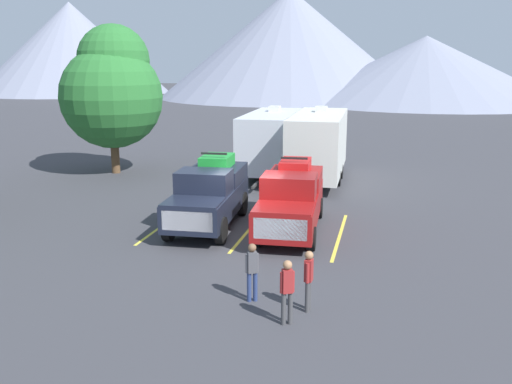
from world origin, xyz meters
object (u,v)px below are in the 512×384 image
object	(u,v)px
camper_trailer_a	(271,140)
person_b	(287,288)
pickup_truck_b	(291,198)
person_a	(309,277)
person_c	(252,268)
camper_trailer_b	(318,143)
pickup_truck_a	(210,193)

from	to	relation	value
camper_trailer_a	person_b	bearing A→B (deg)	-76.48
pickup_truck_b	person_a	distance (m)	6.84
camper_trailer_a	pickup_truck_b	bearing A→B (deg)	-73.43
camper_trailer_a	person_c	size ratio (longest dim) A/B	5.13
person_a	person_b	size ratio (longest dim) A/B	0.98
camper_trailer_b	person_a	xyz separation A→B (m)	(1.76, -15.16, -1.09)
pickup_truck_b	person_b	distance (m)	7.58
person_a	pickup_truck_b	bearing A→B (deg)	103.86
camper_trailer_b	person_b	world-z (taller)	camper_trailer_b
camper_trailer_b	person_c	size ratio (longest dim) A/B	5.42
pickup_truck_b	person_b	world-z (taller)	pickup_truck_b
camper_trailer_a	person_a	distance (m)	16.83
person_c	camper_trailer_a	bearing A→B (deg)	100.53
pickup_truck_b	camper_trailer_b	distance (m)	8.57
pickup_truck_b	person_b	bearing A→B (deg)	-80.50
camper_trailer_a	person_c	distance (m)	16.29
camper_trailer_a	person_b	size ratio (longest dim) A/B	5.02
camper_trailer_b	pickup_truck_a	bearing A→B (deg)	-108.90
pickup_truck_b	person_c	world-z (taller)	pickup_truck_b
person_b	person_c	xyz separation A→B (m)	(-1.12, 1.05, -0.02)
pickup_truck_b	camper_trailer_b	world-z (taller)	camper_trailer_b
pickup_truck_a	person_c	size ratio (longest dim) A/B	3.47
pickup_truck_a	camper_trailer_a	bearing A→B (deg)	88.42
camper_trailer_b	person_c	distance (m)	14.99
camper_trailer_b	person_c	world-z (taller)	camper_trailer_b
person_a	person_b	distance (m)	0.93
pickup_truck_b	person_a	bearing A→B (deg)	-76.14
person_a	camper_trailer_a	bearing A→B (deg)	105.47
person_a	person_c	world-z (taller)	person_a
pickup_truck_a	pickup_truck_b	distance (m)	3.12
pickup_truck_a	camper_trailer_a	size ratio (longest dim) A/B	0.68
person_c	person_b	bearing A→B (deg)	-43.13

